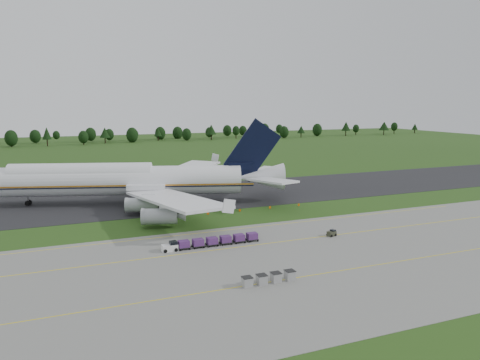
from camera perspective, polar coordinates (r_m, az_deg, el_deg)
name	(u,v)px	position (r m, az deg, el deg)	size (l,w,h in m)	color
ground	(220,219)	(111.02, -2.42, -4.75)	(600.00, 600.00, 0.00)	#234514
apron	(288,264)	(81.19, 5.87, -10.19)	(300.00, 52.00, 0.06)	slate
taxiway	(188,197)	(137.04, -6.40, -2.04)	(300.00, 40.00, 0.08)	black
apron_markings	(270,252)	(87.09, 3.68, -8.76)	(300.00, 30.20, 0.01)	yellow
tree_line	(93,134)	(324.67, -17.47, 5.33)	(530.69, 20.28, 11.87)	black
aircraft	(129,180)	(129.42, -13.40, 0.02)	(81.80, 76.20, 22.98)	white
baggage_train	(210,241)	(90.25, -3.65, -7.49)	(19.20, 1.74, 1.67)	white
utility_cart	(332,234)	(98.57, 11.11, -6.43)	(2.06, 1.55, 1.01)	#303223
uld_row	(269,278)	(72.80, 3.54, -11.87)	(8.71, 1.51, 1.49)	gray
edge_markers	(255,209)	(119.77, 1.86, -3.55)	(25.89, 0.30, 0.60)	#FB6107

